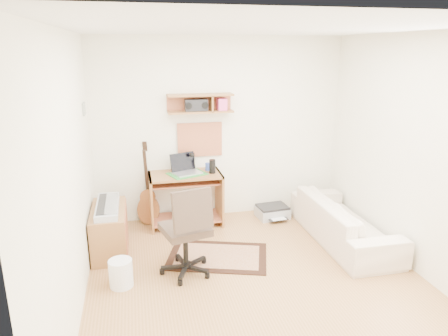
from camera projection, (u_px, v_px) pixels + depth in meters
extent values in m
cube|color=#AB7947|center=(259.00, 283.00, 4.45)|extent=(3.60, 4.00, 0.01)
cube|color=white|center=(265.00, 28.00, 3.73)|extent=(3.60, 4.00, 0.01)
cube|color=white|center=(220.00, 129.00, 5.97)|extent=(3.60, 0.01, 2.60)
cube|color=white|center=(69.00, 179.00, 3.72)|extent=(0.01, 4.00, 2.60)
cube|color=white|center=(422.00, 157.00, 4.46)|extent=(0.01, 4.00, 2.60)
cube|color=#996536|center=(200.00, 103.00, 5.68)|extent=(0.90, 0.25, 0.26)
cube|color=#A47652|center=(200.00, 140.00, 5.92)|extent=(0.64, 0.03, 0.49)
cube|color=#4C8CBF|center=(84.00, 109.00, 5.01)|extent=(0.02, 0.20, 0.15)
cylinder|color=black|center=(212.00, 166.00, 5.75)|extent=(0.09, 0.09, 0.19)
cylinder|color=#3750A7|center=(208.00, 167.00, 5.90)|extent=(0.07, 0.07, 0.11)
cube|color=black|center=(196.00, 105.00, 5.66)|extent=(0.31, 0.14, 0.16)
cube|color=tan|center=(218.00, 256.00, 5.01)|extent=(1.36, 1.10, 0.02)
cube|color=#996536|center=(110.00, 230.00, 5.09)|extent=(0.40, 0.90, 0.55)
cube|color=#B2B5BA|center=(108.00, 206.00, 5.01)|extent=(0.26, 0.83, 0.07)
cylinder|color=white|center=(121.00, 273.00, 4.36)|extent=(0.29, 0.29, 0.30)
cube|color=#A5A8AA|center=(272.00, 212.00, 6.17)|extent=(0.48, 0.39, 0.17)
imported|color=beige|center=(344.00, 214.00, 5.36)|extent=(0.54, 1.86, 0.73)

